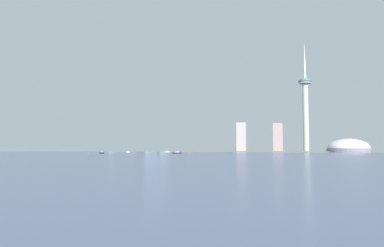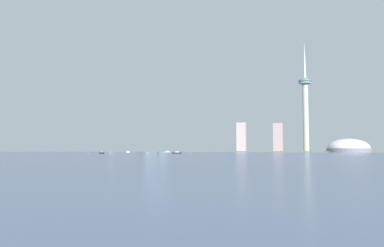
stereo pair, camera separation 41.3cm
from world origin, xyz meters
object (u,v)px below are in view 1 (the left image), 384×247
skyscraper_0 (112,141)px  boat_2 (177,153)px  skyscraper_5 (192,142)px  boat_1 (102,153)px  channel_buoy_2 (160,152)px  boat_3 (128,152)px  skyscraper_8 (157,128)px  skyscraper_4 (138,139)px  skyscraper_9 (165,136)px  skyscraper_1 (149,133)px  channel_buoy_0 (88,153)px  stadium_dome (349,149)px  channel_buoy_1 (147,152)px  skyscraper_3 (242,137)px  skyscraper_7 (230,137)px  skyscraper_6 (278,138)px  airplane (177,95)px  observation_tower (305,100)px  boat_0 (167,152)px  skyscraper_2 (138,142)px  skyscraper_10 (135,144)px

skyscraper_0 → boat_2: skyscraper_0 is taller
skyscraper_5 → skyscraper_0: bearing=164.8°
boat_1 → channel_buoy_2: boat_1 is taller
boat_3 → skyscraper_8: bearing=34.1°
skyscraper_4 → skyscraper_9: bearing=-27.9°
skyscraper_1 → channel_buoy_0: (53.08, -386.62, -51.31)m
stadium_dome → skyscraper_0: skyscraper_0 is taller
skyscraper_1 → channel_buoy_1: skyscraper_1 is taller
skyscraper_3 → skyscraper_7: skyscraper_7 is taller
skyscraper_0 → skyscraper_6: (534.90, -80.12, 4.16)m
skyscraper_0 → skyscraper_3: bearing=-12.8°
skyscraper_1 → channel_buoy_0: skyscraper_1 is taller
skyscraper_4 → channel_buoy_0: skyscraper_4 is taller
skyscraper_3 → airplane: bearing=172.1°
airplane → channel_buoy_1: bearing=-34.9°
skyscraper_3 → skyscraper_9: size_ratio=0.88×
boat_2 → channel_buoy_0: 157.25m
observation_tower → skyscraper_7: (-213.85, 69.13, -92.05)m
skyscraper_6 → boat_0: 298.34m
channel_buoy_2 → boat_3: bearing=157.8°
skyscraper_1 → boat_0: size_ratio=6.14×
skyscraper_4 → skyscraper_5: size_ratio=1.28×
channel_buoy_2 → channel_buoy_0: bearing=-117.9°
observation_tower → skyscraper_2: size_ratio=4.71×
skyscraper_7 → boat_3: 355.88m
skyscraper_3 → skyscraper_9: skyscraper_9 is taller
skyscraper_10 → channel_buoy_0: bearing=-76.1°
boat_1 → airplane: (3.62, 400.31, 161.12)m
skyscraper_2 → skyscraper_6: size_ratio=0.82×
channel_buoy_2 → airplane: bearing=102.2°
skyscraper_1 → skyscraper_9: 52.33m
stadium_dome → boat_0: (-418.07, -126.09, -7.33)m
boat_1 → channel_buoy_0: bearing=-117.1°
airplane → observation_tower: bearing=52.0°
skyscraper_7 → skyscraper_8: (-219.87, -30.99, 30.28)m
skyscraper_6 → boat_3: (-317.88, -230.88, -36.15)m
channel_buoy_1 → airplane: (-14.28, 243.92, 161.60)m
skyscraper_0 → channel_buoy_2: (311.15, -349.39, -31.99)m
skyscraper_3 → boat_3: bearing=-136.9°
observation_tower → stadium_dome: observation_tower is taller
boat_2 → boat_3: 213.71m
stadium_dome → skyscraper_7: bearing=160.9°
stadium_dome → skyscraper_4: 614.55m
skyscraper_2 → skyscraper_3: (309.09, -14.25, 10.61)m
stadium_dome → skyscraper_8: skyscraper_8 is taller
boat_2 → airplane: bearing=80.3°
channel_buoy_1 → airplane: airplane is taller
boat_2 → airplane: size_ratio=0.56×
skyscraper_9 → skyscraper_8: bearing=139.9°
skyscraper_1 → skyscraper_6: skyscraper_1 is taller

